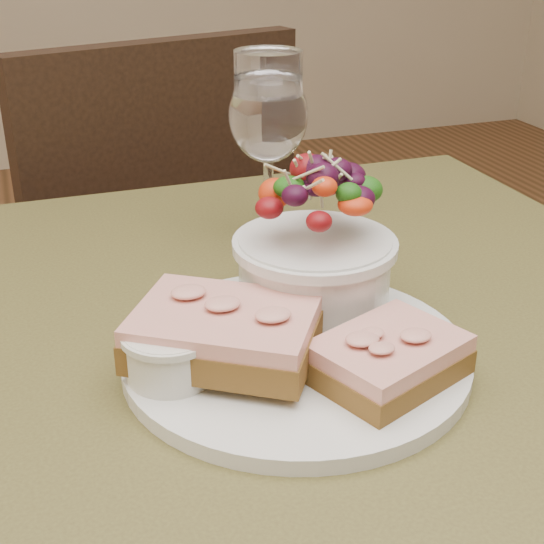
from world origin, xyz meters
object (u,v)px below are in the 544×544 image
object	(u,v)px
sandwich_front	(389,358)
sandwich_back	(225,332)
cafe_table	(268,454)
dinner_plate	(296,354)
wine_glass	(268,121)
ramekin	(170,351)
chair_far	(137,371)
salad_bowl	(315,241)

from	to	relation	value
sandwich_front	sandwich_back	bearing A→B (deg)	129.66
cafe_table	dinner_plate	world-z (taller)	dinner_plate
cafe_table	sandwich_front	distance (m)	0.16
sandwich_back	wine_glass	xyz separation A→B (m)	(0.11, 0.23, 0.09)
ramekin	cafe_table	bearing A→B (deg)	19.35
chair_far	sandwich_back	world-z (taller)	chair_far
cafe_table	sandwich_front	size ratio (longest dim) A/B	6.61
sandwich_back	cafe_table	bearing A→B (deg)	64.53
ramekin	chair_far	bearing A→B (deg)	84.38
cafe_table	dinner_plate	xyz separation A→B (m)	(0.01, -0.02, 0.11)
salad_bowl	wine_glass	bearing A→B (deg)	83.19
salad_bowl	wine_glass	size ratio (longest dim) A/B	0.73
chair_far	sandwich_front	xyz separation A→B (m)	(0.07, -0.79, 0.48)
cafe_table	sandwich_back	bearing A→B (deg)	-148.69
dinner_plate	wine_glass	bearing A→B (deg)	75.95
sandwich_back	ramekin	xyz separation A→B (m)	(-0.04, -0.00, -0.01)
ramekin	sandwich_back	bearing A→B (deg)	5.19
chair_far	wine_glass	bearing A→B (deg)	83.45
sandwich_back	wine_glass	world-z (taller)	wine_glass
ramekin	dinner_plate	bearing A→B (deg)	3.49
chair_far	dinner_plate	size ratio (longest dim) A/B	3.49
chair_far	sandwich_front	size ratio (longest dim) A/B	7.44
sandwich_front	ramekin	size ratio (longest dim) A/B	1.94
cafe_table	ramekin	xyz separation A→B (m)	(-0.08, -0.03, 0.13)
sandwich_back	ramekin	bearing A→B (deg)	-141.60
ramekin	salad_bowl	xyz separation A→B (m)	(0.13, 0.06, 0.04)
sandwich_back	ramekin	size ratio (longest dim) A/B	2.52
sandwich_back	dinner_plate	bearing A→B (deg)	35.46
chair_far	ramekin	xyz separation A→B (m)	(-0.07, -0.74, 0.49)
sandwich_front	ramekin	world-z (taller)	ramekin
dinner_plate	sandwich_back	size ratio (longest dim) A/B	1.64
chair_far	wine_glass	size ratio (longest dim) A/B	5.14
ramekin	salad_bowl	size ratio (longest dim) A/B	0.49
sandwich_front	salad_bowl	world-z (taller)	salad_bowl
chair_far	salad_bowl	distance (m)	0.86
sandwich_front	wine_glass	bearing A→B (deg)	66.19
dinner_plate	salad_bowl	bearing A→B (deg)	56.23
chair_far	dinner_plate	xyz separation A→B (m)	(0.02, -0.74, 0.46)
dinner_plate	sandwich_front	xyz separation A→B (m)	(0.05, -0.06, 0.02)
wine_glass	ramekin	bearing A→B (deg)	-123.38
sandwich_front	wine_glass	xyz separation A→B (m)	(0.01, 0.28, 0.10)
chair_far	wine_glass	world-z (taller)	wine_glass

